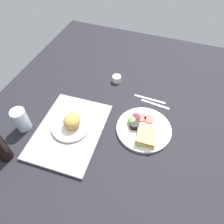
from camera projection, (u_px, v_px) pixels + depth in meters
ground_plane at (116, 122)px, 114.34cm from camera, size 190.00×150.00×3.00cm
serving_tray at (70, 131)px, 107.99cm from camera, size 46.42×34.97×1.60cm
bread_plate_near at (72, 123)px, 106.49cm from camera, size 20.19×20.19×8.35cm
plate_with_salad at (143, 129)px, 107.66cm from camera, size 28.79×28.79×5.40cm
drinking_glass at (21, 120)px, 105.52cm from camera, size 7.39×7.39×12.88cm
espresso_cup at (117, 79)px, 132.51cm from camera, size 5.60×5.60×4.00cm
fork at (155, 104)px, 120.71cm from camera, size 3.04×17.06×0.50cm
knife at (150, 99)px, 123.40cm from camera, size 1.87×19.03×0.50cm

